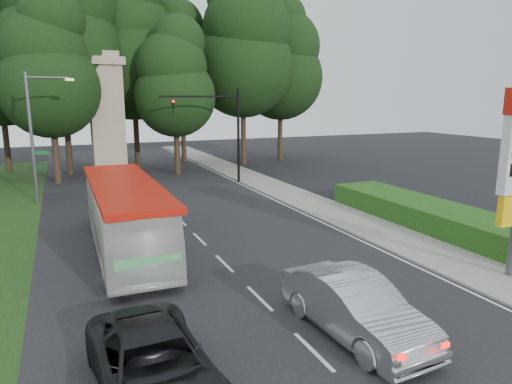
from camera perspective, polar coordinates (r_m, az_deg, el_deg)
name	(u,v)px	position (r m, az deg, el deg)	size (l,w,h in m)	color
ground	(323,362)	(12.34, 8.43, -20.32)	(120.00, 120.00, 0.00)	black
road_surface	(194,234)	(22.54, -7.80, -5.18)	(14.00, 80.00, 0.02)	black
sidewalk_right	(341,215)	(25.99, 10.57, -2.87)	(3.00, 80.00, 0.12)	gray
hedge	(436,217)	(24.74, 21.61, -2.97)	(3.00, 14.00, 1.20)	#1F4712
traffic_signal_mast	(222,123)	(34.77, -4.28, 8.64)	(6.10, 0.35, 7.20)	black
streetlight_signs	(35,133)	(30.93, -25.90, 6.70)	(2.75, 0.98, 8.00)	#59595E
monument	(107,116)	(39.02, -18.13, 9.07)	(3.00, 3.00, 10.05)	tan
tree_center_left	(59,28)	(42.19, -23.44, 18.30)	(10.08, 10.08, 19.80)	#2D2116
tree_center_right	(132,47)	(44.55, -15.27, 17.12)	(9.24, 9.24, 18.15)	#2D2116
tree_east_near	(181,65)	(47.39, -9.33, 15.40)	(8.12, 8.12, 15.95)	#2D2116
tree_east_mid	(243,45)	(45.27, -1.64, 17.85)	(9.52, 9.52, 18.70)	#2D2116
tree_far_east	(281,60)	(49.03, 3.13, 16.19)	(8.68, 8.68, 17.05)	#2D2116
tree_monument_left	(48,68)	(37.89, -24.54, 13.96)	(7.28, 7.28, 14.30)	#2D2116
tree_monument_right	(175,79)	(39.43, -10.14, 13.71)	(6.72, 6.72, 13.20)	#2D2116
transit_bus	(126,217)	(20.28, -15.98, -3.03)	(2.54, 10.88, 3.03)	silver
sedan_silver	(355,307)	(13.29, 12.26, -13.82)	(1.80, 5.15, 1.70)	#B1B3B9
suv_charcoal	(154,366)	(10.97, -12.69, -20.43)	(2.44, 5.28, 1.47)	black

